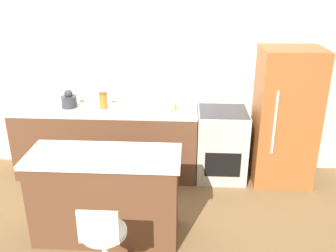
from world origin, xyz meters
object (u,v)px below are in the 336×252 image
refrigerator (285,117)px  kettle (69,100)px  stool_chair (104,247)px  oven_range (221,144)px  mixing_bowl (167,105)px

refrigerator → kettle: (-2.70, 0.05, 0.15)m
refrigerator → stool_chair: (-1.86, -1.94, -0.44)m
oven_range → mixing_bowl: (-0.70, 0.03, 0.50)m
oven_range → kettle: bearing=179.0°
oven_range → kettle: (-1.94, 0.03, 0.55)m
mixing_bowl → stool_chair: bearing=-101.5°
oven_range → kettle: size_ratio=3.95×
refrigerator → mixing_bowl: size_ratio=7.18×
oven_range → stool_chair: size_ratio=1.08×
oven_range → mixing_bowl: size_ratio=3.86×
refrigerator → oven_range: bearing=178.9°
oven_range → mixing_bowl: mixing_bowl is taller
stool_chair → mixing_bowl: (0.40, 1.99, 0.55)m
oven_range → stool_chair: 2.24m
stool_chair → kettle: 2.24m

